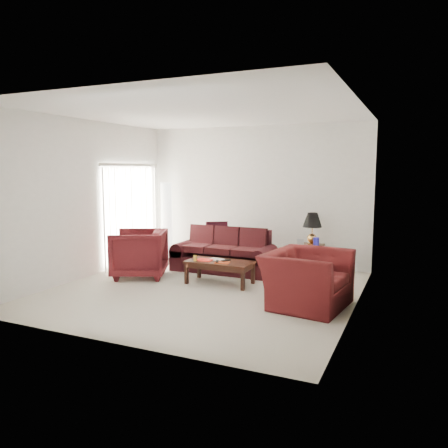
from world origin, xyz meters
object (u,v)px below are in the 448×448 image
(floor_lamp, at_px, (167,221))
(armchair_left, at_px, (139,253))
(armchair_right, at_px, (307,279))
(end_table, at_px, (309,259))
(coffee_table, at_px, (220,272))
(sofa, at_px, (223,251))

(floor_lamp, distance_m, armchair_left, 1.80)
(armchair_left, relative_size, armchair_right, 0.79)
(end_table, xyz_separation_m, coffee_table, (-1.28, -1.51, -0.08))
(sofa, distance_m, armchair_left, 1.68)
(armchair_left, bearing_deg, end_table, 95.49)
(sofa, bearing_deg, floor_lamp, 165.85)
(sofa, xyz_separation_m, armchair_left, (-1.30, -1.07, 0.04))
(sofa, xyz_separation_m, armchair_right, (2.08, -1.54, -0.01))
(floor_lamp, relative_size, armchair_left, 1.77)
(end_table, relative_size, armchair_left, 0.57)
(sofa, relative_size, armchair_right, 1.62)
(sofa, bearing_deg, end_table, 25.82)
(floor_lamp, distance_m, coffee_table, 2.65)
(armchair_right, distance_m, coffee_table, 1.86)
(sofa, xyz_separation_m, end_table, (1.61, 0.59, -0.14))
(floor_lamp, bearing_deg, armchair_left, -76.03)
(armchair_left, bearing_deg, coffee_table, 71.27)
(sofa, distance_m, end_table, 1.73)
(armchair_left, bearing_deg, sofa, 105.35)
(end_table, height_order, floor_lamp, floor_lamp)
(floor_lamp, distance_m, armchair_right, 4.39)
(end_table, relative_size, armchair_right, 0.45)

